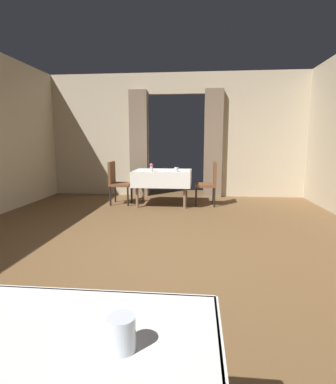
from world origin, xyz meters
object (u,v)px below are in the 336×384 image
glass_mid_b (176,169)px  chair_mid_left (117,181)px  chair_mid_right (209,181)px  glass_near_a (122,333)px  dining_table_mid (163,175)px  flower_vase_mid (151,167)px

glass_mid_b → chair_mid_left: bearing=168.2°
chair_mid_right → glass_near_a: (-0.46, -5.69, 0.29)m
dining_table_mid → glass_near_a: bearing=-84.5°
dining_table_mid → flower_vase_mid: flower_vase_mid is taller
glass_mid_b → chair_mid_right: bearing=26.2°
glass_near_a → dining_table_mid: bearing=95.5°
glass_near_a → flower_vase_mid: flower_vase_mid is taller
dining_table_mid → chair_mid_right: size_ratio=1.31×
flower_vase_mid → glass_mid_b: size_ratio=1.84×
chair_mid_left → glass_mid_b: 1.37m
dining_table_mid → chair_mid_right: bearing=2.8°
glass_near_a → glass_mid_b: glass_near_a is taller
dining_table_mid → glass_mid_b: glass_mid_b is taller
glass_near_a → chair_mid_right: bearing=85.4°
dining_table_mid → chair_mid_right: (1.00, 0.05, -0.12)m
chair_mid_left → flower_vase_mid: bearing=-20.3°
glass_near_a → glass_mid_b: size_ratio=1.12×
dining_table_mid → chair_mid_left: chair_mid_left is taller
dining_table_mid → flower_vase_mid: size_ratio=7.14×
chair_mid_right → glass_near_a: size_ratio=8.91×
chair_mid_left → flower_vase_mid: size_ratio=5.43×
glass_near_a → glass_mid_b: 5.36m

